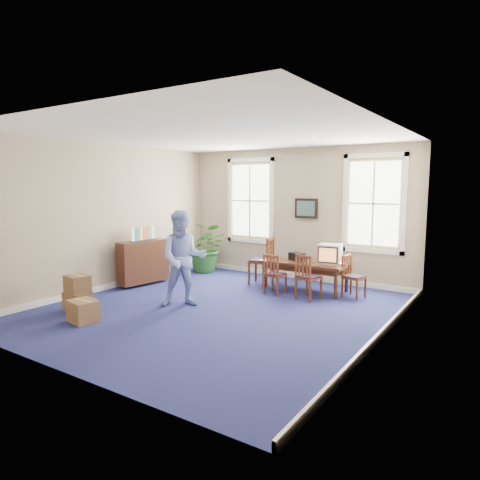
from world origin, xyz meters
The scene contains 25 objects.
floor centered at (0.00, 0.00, 0.00)m, with size 6.50×6.50×0.00m, color navy.
ceiling centered at (0.00, 0.00, 3.20)m, with size 6.50×6.50×0.00m, color white.
wall_back centered at (0.00, 3.25, 1.60)m, with size 6.50×6.50×0.00m, color tan.
wall_front centered at (0.00, -3.25, 1.60)m, with size 6.50×6.50×0.00m, color tan.
wall_left centered at (-3.00, 0.00, 1.60)m, with size 6.50×6.50×0.00m, color tan.
wall_right centered at (3.00, 0.00, 1.60)m, with size 6.50×6.50×0.00m, color tan.
baseboard_back centered at (0.00, 3.22, 0.06)m, with size 6.00×0.04×0.12m, color white.
baseboard_left centered at (-2.97, 0.00, 0.06)m, with size 0.04×6.50×0.12m, color white.
baseboard_right centered at (2.97, 0.00, 0.06)m, with size 0.04×6.50×0.12m, color white.
window_left centered at (-1.30, 3.23, 1.90)m, with size 1.40×0.12×2.20m, color white, non-canonical shape.
window_right centered at (1.90, 3.23, 1.90)m, with size 1.40×0.12×2.20m, color white, non-canonical shape.
wall_picture centered at (0.30, 3.20, 1.75)m, with size 0.58×0.06×0.48m, color black, non-canonical shape.
conference_table centered at (0.73, 2.23, 0.32)m, with size 1.89×0.86×0.64m, color #432315, non-canonical shape.
crt_tv centered at (1.29, 2.28, 0.85)m, with size 0.46×0.50×0.42m, color #B7B7BC, non-canonical shape.
game_console centered at (1.55, 2.23, 0.67)m, with size 0.16×0.20×0.05m, color white.
equipment_bag centered at (0.52, 2.28, 0.73)m, with size 0.34×0.22×0.17m, color black.
chair_near_left centered at (0.35, 1.59, 0.43)m, with size 0.39×0.39×0.86m, color brown, non-canonical shape.
chair_near_right centered at (1.12, 1.59, 0.46)m, with size 0.42×0.42×0.93m, color brown, non-canonical shape.
chair_end_left centered at (-0.38, 2.23, 0.55)m, with size 0.50×0.50×1.10m, color brown, non-canonical shape.
chair_end_right centered at (1.85, 2.23, 0.43)m, with size 0.39×0.39×0.87m, color brown, non-canonical shape.
man centered at (-0.68, -0.17, 0.92)m, with size 0.90×0.70×1.84m, color #8FA8EE.
credenza centered at (-2.62, 0.66, 0.49)m, with size 0.35×1.24×0.97m, color #432315.
brochure_rack centered at (-2.60, 0.66, 1.14)m, with size 0.14×0.77×0.34m, color #99999E, non-canonical shape.
potted_plant centered at (-2.31, 2.64, 0.66)m, with size 1.19×1.04×1.32m, color #22591F.
cardboard_boxes centered at (-1.93, -1.41, 0.35)m, with size 1.23×1.23×0.70m, color olive, non-canonical shape.
Camera 1 is at (4.61, -6.28, 2.32)m, focal length 32.00 mm.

